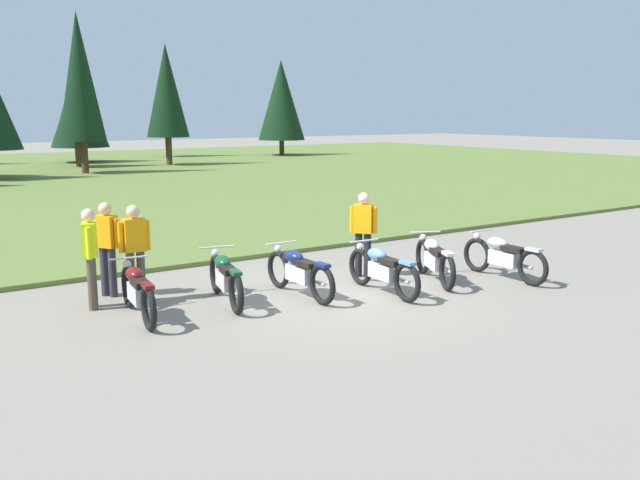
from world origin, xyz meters
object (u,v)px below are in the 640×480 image
at_px(motorcycle_cream, 434,259).
at_px(rider_near_row_end, 90,252).
at_px(motorcycle_navy, 299,272).
at_px(motorcycle_maroon, 138,291).
at_px(motorcycle_british_green, 225,278).
at_px(rider_in_hivis_vest, 135,247).
at_px(motorcycle_sky_blue, 382,269).
at_px(rider_with_back_turned, 363,229).
at_px(rider_checking_bike, 107,243).
at_px(motorcycle_silver, 503,256).

xyz_separation_m(motorcycle_cream, rider_near_row_end, (-5.96, 1.78, 0.51)).
bearing_deg(motorcycle_navy, motorcycle_maroon, 174.38).
relative_size(motorcycle_british_green, rider_in_hivis_vest, 1.24).
bearing_deg(motorcycle_cream, motorcycle_sky_blue, -175.10).
distance_m(motorcycle_cream, rider_with_back_turned, 1.49).
height_order(rider_with_back_turned, rider_checking_bike, same).
bearing_deg(rider_with_back_turned, motorcycle_cream, -49.83).
height_order(rider_with_back_turned, rider_near_row_end, same).
bearing_deg(motorcycle_silver, rider_with_back_turned, 143.23).
relative_size(motorcycle_maroon, motorcycle_cream, 1.07).
distance_m(motorcycle_silver, rider_near_row_end, 7.63).
height_order(motorcycle_maroon, motorcycle_british_green, same).
xyz_separation_m(motorcycle_british_green, motorcycle_navy, (1.28, -0.31, 0.00)).
height_order(motorcycle_navy, motorcycle_sky_blue, same).
distance_m(rider_in_hivis_vest, rider_checking_bike, 0.68).
relative_size(rider_near_row_end, rider_checking_bike, 1.00).
height_order(motorcycle_navy, rider_near_row_end, rider_near_row_end).
distance_m(motorcycle_sky_blue, rider_checking_bike, 4.87).
bearing_deg(motorcycle_british_green, rider_in_hivis_vest, 143.18).
bearing_deg(motorcycle_maroon, motorcycle_silver, -11.62).
distance_m(motorcycle_maroon, motorcycle_sky_blue, 4.26).
distance_m(rider_with_back_turned, rider_in_hivis_vest, 4.37).
bearing_deg(rider_in_hivis_vest, motorcycle_maroon, -107.72).
xyz_separation_m(rider_in_hivis_vest, rider_checking_bike, (-0.29, 0.62, 0.00)).
distance_m(motorcycle_british_green, motorcycle_silver, 5.47).
distance_m(motorcycle_navy, motorcycle_cream, 2.76).
height_order(motorcycle_maroon, motorcycle_navy, same).
relative_size(motorcycle_sky_blue, rider_checking_bike, 1.26).
xyz_separation_m(motorcycle_sky_blue, motorcycle_silver, (2.66, -0.45, 0.00)).
xyz_separation_m(motorcycle_maroon, motorcycle_navy, (2.81, -0.28, 0.00)).
height_order(motorcycle_navy, rider_checking_bike, rider_checking_bike).
height_order(motorcycle_british_green, motorcycle_cream, same).
xyz_separation_m(rider_with_back_turned, rider_checking_bike, (-4.60, 1.33, 0.00)).
bearing_deg(rider_near_row_end, motorcycle_british_green, -24.84).
bearing_deg(motorcycle_british_green, motorcycle_cream, -12.26).
xyz_separation_m(motorcycle_british_green, rider_checking_bike, (-1.52, 1.54, 0.51)).
height_order(motorcycle_sky_blue, motorcycle_silver, same).
bearing_deg(rider_checking_bike, rider_with_back_turned, -16.16).
bearing_deg(motorcycle_navy, rider_checking_bike, 146.55).
height_order(motorcycle_silver, rider_checking_bike, rider_checking_bike).
bearing_deg(motorcycle_navy, rider_with_back_turned, 15.86).
relative_size(motorcycle_british_green, motorcycle_silver, 0.99).
relative_size(motorcycle_navy, rider_in_hivis_vest, 1.26).
xyz_separation_m(rider_in_hivis_vest, rider_near_row_end, (-0.74, -0.01, 0.00)).
bearing_deg(motorcycle_british_green, motorcycle_navy, -13.66).
bearing_deg(motorcycle_british_green, motorcycle_silver, -15.21).
bearing_deg(rider_near_row_end, motorcycle_navy, -20.62).
height_order(motorcycle_cream, rider_checking_bike, rider_checking_bike).
bearing_deg(motorcycle_british_green, rider_checking_bike, 134.63).
bearing_deg(motorcycle_silver, motorcycle_cream, 156.20).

